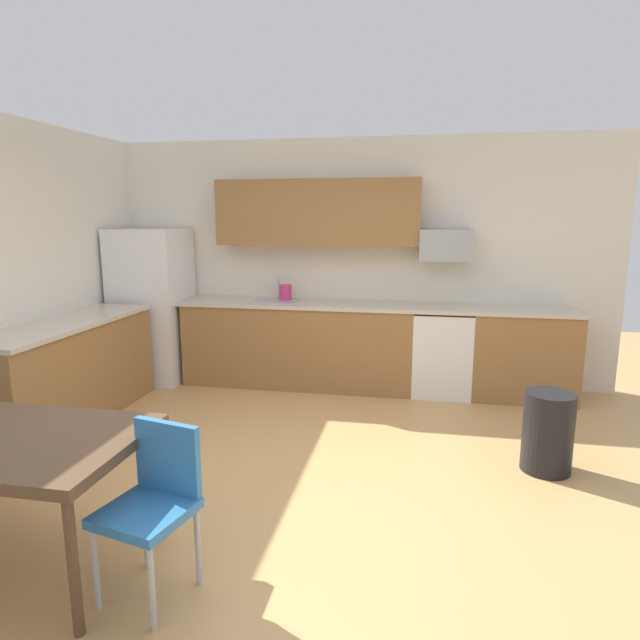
% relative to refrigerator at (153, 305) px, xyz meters
% --- Properties ---
extents(ground_plane, '(12.00, 12.00, 0.00)m').
position_rel_refrigerator_xyz_m(ground_plane, '(2.18, -2.22, -0.86)').
color(ground_plane, tan).
extents(wall_back, '(5.80, 0.10, 2.70)m').
position_rel_refrigerator_xyz_m(wall_back, '(2.18, 0.43, 0.49)').
color(wall_back, silver).
rests_on(wall_back, ground).
extents(cabinet_run_back, '(2.52, 0.60, 0.90)m').
position_rel_refrigerator_xyz_m(cabinet_run_back, '(1.69, 0.08, -0.41)').
color(cabinet_run_back, olive).
rests_on(cabinet_run_back, ground).
extents(cabinet_run_back_right, '(1.03, 0.60, 0.90)m').
position_rel_refrigerator_xyz_m(cabinet_run_back_right, '(4.06, 0.08, -0.41)').
color(cabinet_run_back_right, olive).
rests_on(cabinet_run_back_right, ground).
extents(cabinet_run_left, '(0.60, 2.00, 0.90)m').
position_rel_refrigerator_xyz_m(cabinet_run_left, '(-0.12, -1.42, -0.41)').
color(cabinet_run_left, olive).
rests_on(cabinet_run_left, ground).
extents(countertop_back, '(4.80, 0.64, 0.04)m').
position_rel_refrigerator_xyz_m(countertop_back, '(2.18, 0.08, 0.06)').
color(countertop_back, beige).
rests_on(countertop_back, cabinet_run_back).
extents(countertop_left, '(0.64, 2.00, 0.04)m').
position_rel_refrigerator_xyz_m(countertop_left, '(-0.12, -1.42, 0.06)').
color(countertop_left, beige).
rests_on(countertop_left, cabinet_run_left).
extents(upper_cabinets_back, '(2.20, 0.34, 0.70)m').
position_rel_refrigerator_xyz_m(upper_cabinets_back, '(1.88, 0.21, 1.04)').
color(upper_cabinets_back, olive).
extents(refrigerator, '(0.76, 0.70, 1.72)m').
position_rel_refrigerator_xyz_m(refrigerator, '(0.00, 0.00, 0.00)').
color(refrigerator, white).
rests_on(refrigerator, ground).
extents(oven_range, '(0.60, 0.60, 0.91)m').
position_rel_refrigerator_xyz_m(oven_range, '(3.25, 0.08, -0.41)').
color(oven_range, white).
rests_on(oven_range, ground).
extents(microwave, '(0.54, 0.36, 0.32)m').
position_rel_refrigerator_xyz_m(microwave, '(3.25, 0.18, 0.71)').
color(microwave, '#9EA0A5').
extents(sink_basin, '(0.48, 0.40, 0.14)m').
position_rel_refrigerator_xyz_m(sink_basin, '(1.43, 0.08, 0.02)').
color(sink_basin, '#A5A8AD').
rests_on(sink_basin, countertop_back).
extents(sink_faucet, '(0.02, 0.02, 0.24)m').
position_rel_refrigerator_xyz_m(sink_faucet, '(1.43, 0.26, 0.18)').
color(sink_faucet, '#B2B5BA').
rests_on(sink_faucet, countertop_back).
extents(dining_table, '(1.40, 0.90, 0.74)m').
position_rel_refrigerator_xyz_m(dining_table, '(0.91, -3.33, -0.18)').
color(dining_table, brown).
rests_on(dining_table, ground).
extents(chair_near_table, '(0.48, 0.48, 0.85)m').
position_rel_refrigerator_xyz_m(chair_near_table, '(1.75, -3.35, -0.36)').
color(chair_near_table, '#2D72B7').
rests_on(chair_near_table, ground).
extents(trash_bin, '(0.36, 0.36, 0.60)m').
position_rel_refrigerator_xyz_m(trash_bin, '(3.97, -1.62, -0.56)').
color(trash_bin, black).
rests_on(trash_bin, ground).
extents(kettle, '(0.14, 0.14, 0.20)m').
position_rel_refrigerator_xyz_m(kettle, '(1.53, 0.13, 0.16)').
color(kettle, '#CC3372').
rests_on(kettle, countertop_back).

